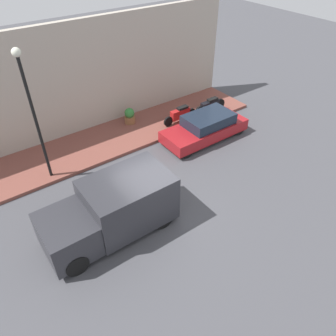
{
  "coord_description": "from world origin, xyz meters",
  "views": [
    {
      "loc": [
        -7.24,
        4.76,
        9.01
      ],
      "look_at": [
        1.37,
        -1.49,
        0.6
      ],
      "focal_mm": 35.0,
      "sensor_mm": 36.0,
      "label": 1
    }
  ],
  "objects_px": {
    "delivery_van": "(111,210)",
    "motorcycle_red": "(180,114)",
    "potted_plant": "(130,116)",
    "motorcycle_black": "(210,106)",
    "streetlamp": "(31,103)",
    "parked_car": "(206,127)"
  },
  "relations": [
    {
      "from": "parked_car",
      "to": "delivery_van",
      "type": "distance_m",
      "value": 7.15
    },
    {
      "from": "motorcycle_red",
      "to": "potted_plant",
      "type": "xyz_separation_m",
      "value": [
        1.46,
        2.22,
        -0.05
      ]
    },
    {
      "from": "motorcycle_black",
      "to": "potted_plant",
      "type": "height_order",
      "value": "motorcycle_black"
    },
    {
      "from": "motorcycle_black",
      "to": "motorcycle_red",
      "type": "relative_size",
      "value": 1.03
    },
    {
      "from": "motorcycle_black",
      "to": "motorcycle_red",
      "type": "bearing_deg",
      "value": 81.61
    },
    {
      "from": "streetlamp",
      "to": "delivery_van",
      "type": "bearing_deg",
      "value": -169.83
    },
    {
      "from": "motorcycle_red",
      "to": "streetlamp",
      "type": "distance_m",
      "value": 7.77
    },
    {
      "from": "streetlamp",
      "to": "potted_plant",
      "type": "distance_m",
      "value": 6.07
    },
    {
      "from": "delivery_van",
      "to": "potted_plant",
      "type": "xyz_separation_m",
      "value": [
        5.93,
        -4.22,
        -0.47
      ]
    },
    {
      "from": "delivery_van",
      "to": "potted_plant",
      "type": "bearing_deg",
      "value": -35.44
    },
    {
      "from": "parked_car",
      "to": "streetlamp",
      "type": "relative_size",
      "value": 0.81
    },
    {
      "from": "delivery_van",
      "to": "parked_car",
      "type": "bearing_deg",
      "value": -68.05
    },
    {
      "from": "motorcycle_black",
      "to": "parked_car",
      "type": "bearing_deg",
      "value": 132.63
    },
    {
      "from": "streetlamp",
      "to": "potted_plant",
      "type": "relative_size",
      "value": 6.44
    },
    {
      "from": "motorcycle_black",
      "to": "streetlamp",
      "type": "xyz_separation_m",
      "value": [
        -0.07,
        9.02,
        2.91
      ]
    },
    {
      "from": "motorcycle_black",
      "to": "potted_plant",
      "type": "relative_size",
      "value": 2.55
    },
    {
      "from": "motorcycle_red",
      "to": "potted_plant",
      "type": "distance_m",
      "value": 2.66
    },
    {
      "from": "delivery_van",
      "to": "motorcycle_red",
      "type": "relative_size",
      "value": 2.21
    },
    {
      "from": "delivery_van",
      "to": "potted_plant",
      "type": "distance_m",
      "value": 7.29
    },
    {
      "from": "motorcycle_red",
      "to": "motorcycle_black",
      "type": "bearing_deg",
      "value": -98.39
    },
    {
      "from": "motorcycle_black",
      "to": "potted_plant",
      "type": "xyz_separation_m",
      "value": [
        1.73,
        4.06,
        -0.08
      ]
    },
    {
      "from": "potted_plant",
      "to": "motorcycle_black",
      "type": "bearing_deg",
      "value": -113.06
    }
  ]
}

